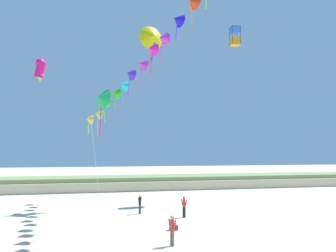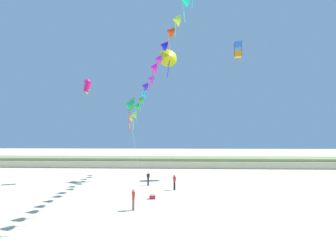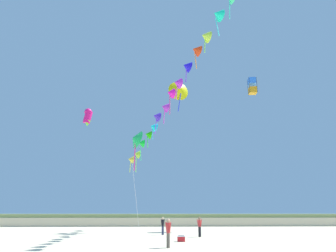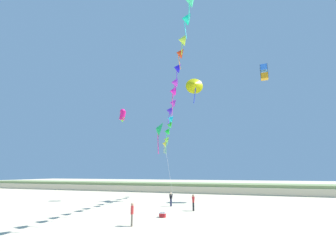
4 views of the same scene
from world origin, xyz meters
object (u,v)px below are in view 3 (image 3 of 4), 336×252
Objects in this scene: large_kite_mid_trail at (179,89)px; beach_cooler at (181,239)px; person_near_left at (168,231)px; person_mid_center at (200,225)px; large_kite_low_lead at (252,86)px; person_near_right at (163,225)px; large_kite_outer_drift at (88,117)px; large_kite_high_solo at (135,139)px.

beach_cooler is (-0.99, -12.71, -17.74)m from large_kite_mid_trail.
person_near_left is 9.06m from person_mid_center.
person_mid_center is 4.93m from beach_cooler.
person_near_left is 29.65m from large_kite_low_lead.
large_kite_outer_drift is at bearing 161.62° from person_near_right.
person_near_right is 0.97× the size of person_mid_center.
large_kite_outer_drift reaches higher than large_kite_high_solo.
large_kite_mid_trail is at bearing 97.25° from person_mid_center.
large_kite_high_solo is 15.91m from beach_cooler.
beach_cooler is at bearing -79.60° from person_near_right.
person_near_left is 1.02× the size of person_mid_center.
large_kite_mid_trail is at bearing 14.21° from large_kite_outer_drift.
person_near_right is at bearing -111.35° from large_kite_mid_trail.
large_kite_low_lead is at bearing 32.08° from person_near_right.
person_near_right is 4.16m from person_mid_center.
large_kite_mid_trail is at bearing -167.63° from large_kite_low_lead.
large_kite_outer_drift is (-11.18, -2.83, -4.88)m from large_kite_mid_trail.
large_kite_low_lead is 19.02m from large_kite_high_solo.
person_near_left is at bearing -57.06° from large_kite_outer_drift.
large_kite_high_solo is (-3.42, 15.16, 9.67)m from person_near_left.
person_near_left is 0.79× the size of large_kite_outer_drift.
large_kite_low_lead reaches higher than person_near_right.
person_mid_center is 0.78× the size of large_kite_outer_drift.
person_near_right is at bearing 90.66° from person_near_left.
large_kite_high_solo is 2.28× the size of large_kite_outer_drift.
large_kite_outer_drift is (-12.23, 5.47, 12.08)m from person_mid_center.
large_kite_outer_drift is at bearing -165.79° from large_kite_mid_trail.
large_kite_high_solo is at bearing 112.39° from beach_cooler.
person_mid_center is 3.00× the size of beach_cooler.
beach_cooler is at bearing 74.31° from person_near_left.
large_kite_low_lead is at bearing 47.75° from person_mid_center.
person_near_right is 7.07m from beach_cooler.
person_near_left reaches higher than beach_cooler.
person_mid_center is 18.91m from large_kite_mid_trail.
large_kite_high_solo is 8.73× the size of beach_cooler.
large_kite_outer_drift is (-8.91, 2.96, 12.11)m from person_near_right.
person_near_left reaches higher than person_near_right.
person_mid_center reaches higher than beach_cooler.
large_kite_outer_drift reaches higher than person_mid_center.
large_kite_mid_trail reaches higher than large_kite_outer_drift.
large_kite_low_lead reaches higher than large_kite_outer_drift.
large_kite_high_solo is at bearing -163.68° from large_kite_mid_trail.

